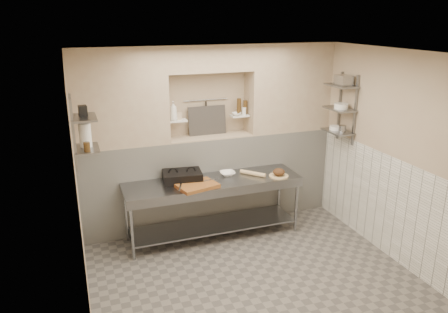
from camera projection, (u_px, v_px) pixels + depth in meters
name	position (u px, v px, depth m)	size (l,w,h in m)	color
floor	(252.00, 279.00, 5.62)	(4.00, 3.90, 0.10)	#68635C
ceiling	(258.00, 48.00, 4.73)	(4.00, 3.90, 0.10)	silver
wall_left	(73.00, 197.00, 4.51)	(0.10, 3.90, 2.80)	tan
wall_right	(395.00, 156.00, 5.83)	(0.10, 3.90, 2.80)	tan
wall_back	(205.00, 133.00, 6.96)	(4.00, 0.10, 2.80)	tan
wall_front	(358.00, 258.00, 3.38)	(4.00, 0.10, 2.80)	tan
backwall_lower	(210.00, 179.00, 6.96)	(4.00, 0.40, 1.40)	white
alcove_sill	(209.00, 136.00, 6.74)	(1.30, 0.40, 0.02)	tan
backwall_pillar_left	(119.00, 97.00, 6.10)	(1.35, 0.40, 1.40)	tan
backwall_pillar_right	(288.00, 87.00, 6.95)	(1.35, 0.40, 1.40)	tan
backwall_header	(209.00, 58.00, 6.37)	(1.30, 0.40, 0.40)	tan
wainscot_left	(86.00, 256.00, 4.75)	(0.02, 3.90, 1.40)	white
wainscot_right	(386.00, 205.00, 6.03)	(0.02, 3.90, 1.40)	white
alcove_shelf_left	(177.00, 121.00, 6.49)	(0.28, 0.16, 0.03)	white
alcove_shelf_right	(240.00, 116.00, 6.81)	(0.28, 0.16, 0.03)	white
utensil_rail	(206.00, 100.00, 6.72)	(0.02, 0.02, 0.70)	gray
hanging_steel	(206.00, 111.00, 6.76)	(0.02, 0.02, 0.30)	black
splash_panel	(207.00, 121.00, 6.76)	(0.60, 0.02, 0.45)	#383330
shelf_rail_left_a	(73.00, 130.00, 5.53)	(0.03, 0.03, 0.95)	slate
shelf_rail_left_b	(74.00, 138.00, 5.18)	(0.03, 0.03, 0.95)	slate
wall_shelf_left_lower	(87.00, 149.00, 5.46)	(0.30, 0.50, 0.03)	slate
wall_shelf_left_upper	(84.00, 118.00, 5.34)	(0.30, 0.50, 0.03)	slate
shelf_rail_right_a	(340.00, 106.00, 6.79)	(0.03, 0.03, 1.05)	slate
shelf_rail_right_b	(355.00, 111.00, 6.43)	(0.03, 0.03, 1.05)	slate
wall_shelf_right_lower	(338.00, 131.00, 6.68)	(0.30, 0.50, 0.03)	slate
wall_shelf_right_mid	(340.00, 109.00, 6.57)	(0.30, 0.50, 0.03)	slate
wall_shelf_right_upper	(341.00, 86.00, 6.46)	(0.30, 0.50, 0.03)	slate
prep_table	(213.00, 197.00, 6.42)	(2.60, 0.70, 0.90)	gray
panini_press	(182.00, 177.00, 6.29)	(0.60, 0.47, 0.15)	black
cutting_board	(197.00, 186.00, 6.09)	(0.54, 0.38, 0.05)	brown
knife_blade	(211.00, 180.00, 6.25)	(0.24, 0.03, 0.01)	gray
tongs	(180.00, 187.00, 5.96)	(0.02, 0.02, 0.27)	gray
mixing_bowl	(228.00, 174.00, 6.55)	(0.23, 0.23, 0.06)	white
rolling_pin	(253.00, 173.00, 6.55)	(0.06, 0.06, 0.41)	tan
bread_board	(279.00, 176.00, 6.51)	(0.29, 0.29, 0.02)	tan
bread_loaf	(279.00, 172.00, 6.49)	(0.18, 0.18, 0.11)	#4C2D19
bottle_soap	(173.00, 111.00, 6.39)	(0.11, 0.11, 0.29)	white
jar_alcove	(179.00, 116.00, 6.50)	(0.07, 0.07, 0.11)	tan
bowl_alcove	(237.00, 114.00, 6.75)	(0.15, 0.15, 0.05)	white
condiment_a	(245.00, 107.00, 6.82)	(0.06, 0.06, 0.22)	#3F2A12
condiment_b	(239.00, 106.00, 6.79)	(0.06, 0.06, 0.25)	#3F2A12
condiment_c	(244.00, 111.00, 6.80)	(0.07, 0.07, 0.11)	white
jug_left	(85.00, 135.00, 5.46)	(0.15, 0.15, 0.30)	white
jar_left	(87.00, 147.00, 5.29)	(0.08, 0.08, 0.12)	#3F2A12
box_left_upper	(83.00, 111.00, 5.34)	(0.10, 0.10, 0.13)	black
bowl_right	(336.00, 128.00, 6.72)	(0.19, 0.19, 0.06)	white
canister_right	(342.00, 129.00, 6.56)	(0.11, 0.11, 0.11)	gray
bowl_right_mid	(341.00, 106.00, 6.52)	(0.21, 0.21, 0.08)	white
basket_right	(344.00, 80.00, 6.40)	(0.19, 0.23, 0.15)	gray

